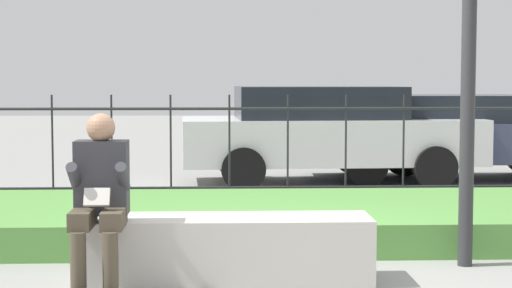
# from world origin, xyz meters

# --- Properties ---
(ground_plane) EXTENTS (60.00, 60.00, 0.00)m
(ground_plane) POSITION_xyz_m (0.00, 0.00, 0.00)
(ground_plane) COLOR gray
(stone_bench) EXTENTS (2.21, 0.56, 0.50)m
(stone_bench) POSITION_xyz_m (-0.40, 0.00, 0.22)
(stone_bench) COLOR beige
(stone_bench) RESTS_ON ground_plane
(person_seated_reader) EXTENTS (0.42, 0.73, 1.30)m
(person_seated_reader) POSITION_xyz_m (-1.31, -0.32, 0.72)
(person_seated_reader) COLOR black
(person_seated_reader) RESTS_ON ground_plane
(grass_berm) EXTENTS (8.85, 2.48, 0.31)m
(grass_berm) POSITION_xyz_m (0.00, 1.94, 0.15)
(grass_berm) COLOR #569342
(grass_berm) RESTS_ON ground_plane
(iron_fence) EXTENTS (6.85, 0.03, 1.36)m
(iron_fence) POSITION_xyz_m (0.00, 3.54, 0.72)
(iron_fence) COLOR #232326
(iron_fence) RESTS_ON ground_plane
(car_parked_right) EXTENTS (4.61, 2.00, 1.30)m
(car_parked_right) POSITION_xyz_m (3.05, 6.54, 0.71)
(car_parked_right) COLOR #383D56
(car_parked_right) RESTS_ON ground_plane
(car_parked_center) EXTENTS (4.44, 2.05, 1.44)m
(car_parked_center) POSITION_xyz_m (1.13, 6.16, 0.76)
(car_parked_center) COLOR silver
(car_parked_center) RESTS_ON ground_plane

